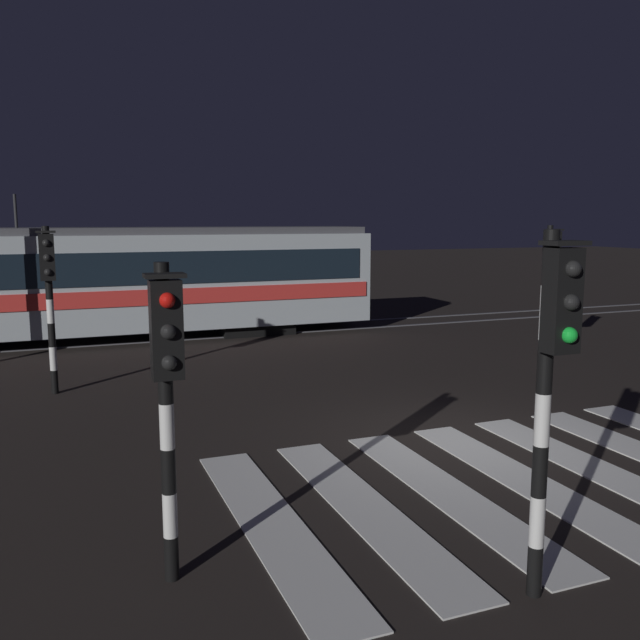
{
  "coord_description": "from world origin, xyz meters",
  "views": [
    {
      "loc": [
        -5.71,
        -8.85,
        3.48
      ],
      "look_at": [
        -0.63,
        4.04,
        1.4
      ],
      "focal_mm": 37.76,
      "sensor_mm": 36.0,
      "label": 1
    }
  ],
  "objects_px": {
    "traffic_light_corner_far_right": "(551,271)",
    "traffic_light_corner_far_left": "(49,285)",
    "tram": "(108,280)",
    "traffic_light_kerb_mid_left": "(552,362)",
    "traffic_light_corner_near_left": "(167,377)"
  },
  "relations": [
    {
      "from": "traffic_light_corner_far_left",
      "to": "traffic_light_kerb_mid_left",
      "type": "bearing_deg",
      "value": -66.49
    },
    {
      "from": "traffic_light_corner_far_right",
      "to": "traffic_light_corner_near_left",
      "type": "xyz_separation_m",
      "value": [
        -10.52,
        -7.26,
        -0.16
      ]
    },
    {
      "from": "traffic_light_corner_far_right",
      "to": "tram",
      "type": "height_order",
      "value": "tram"
    },
    {
      "from": "traffic_light_corner_far_right",
      "to": "tram",
      "type": "xyz_separation_m",
      "value": [
        -10.03,
        6.66,
        -0.46
      ]
    },
    {
      "from": "traffic_light_kerb_mid_left",
      "to": "traffic_light_corner_near_left",
      "type": "relative_size",
      "value": 1.1
    },
    {
      "from": "traffic_light_corner_far_right",
      "to": "tram",
      "type": "bearing_deg",
      "value": 146.4
    },
    {
      "from": "traffic_light_corner_far_right",
      "to": "traffic_light_corner_far_left",
      "type": "relative_size",
      "value": 1.0
    },
    {
      "from": "traffic_light_corner_far_left",
      "to": "tram",
      "type": "distance_m",
      "value": 6.13
    },
    {
      "from": "traffic_light_corner_far_right",
      "to": "traffic_light_kerb_mid_left",
      "type": "bearing_deg",
      "value": -130.19
    },
    {
      "from": "traffic_light_kerb_mid_left",
      "to": "tram",
      "type": "xyz_separation_m",
      "value": [
        -2.61,
        15.44,
        -0.49
      ]
    },
    {
      "from": "traffic_light_kerb_mid_left",
      "to": "traffic_light_corner_far_left",
      "type": "height_order",
      "value": "traffic_light_kerb_mid_left"
    },
    {
      "from": "traffic_light_kerb_mid_left",
      "to": "traffic_light_corner_far_right",
      "type": "height_order",
      "value": "traffic_light_kerb_mid_left"
    },
    {
      "from": "traffic_light_corner_near_left",
      "to": "tram",
      "type": "height_order",
      "value": "tram"
    },
    {
      "from": "traffic_light_corner_far_left",
      "to": "tram",
      "type": "xyz_separation_m",
      "value": [
        1.53,
        5.92,
        -0.46
      ]
    },
    {
      "from": "traffic_light_kerb_mid_left",
      "to": "traffic_light_corner_near_left",
      "type": "height_order",
      "value": "traffic_light_kerb_mid_left"
    }
  ]
}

